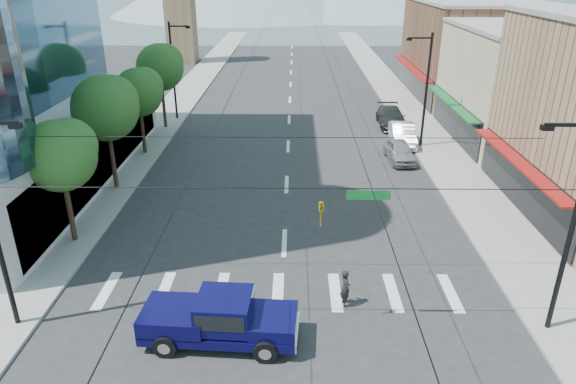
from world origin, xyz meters
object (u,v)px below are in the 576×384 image
object	(u,v)px
parked_car_near	(400,151)
parked_car_mid	(402,134)
pedestrian	(345,288)
parked_car_far	(391,117)
pickup_truck	(219,318)

from	to	relation	value
parked_car_near	parked_car_mid	xyz separation A→B (m)	(0.94, 3.91, 0.08)
pedestrian	parked_car_far	bearing A→B (deg)	-28.89
pedestrian	parked_car_mid	size ratio (longest dim) A/B	0.34
pickup_truck	pedestrian	xyz separation A→B (m)	(5.10, 2.40, -0.21)
parked_car_near	pedestrian	bearing A→B (deg)	-111.19
pickup_truck	parked_car_near	xyz separation A→B (m)	(10.84, 20.58, -0.31)
parked_car_mid	pedestrian	bearing A→B (deg)	-103.81
pedestrian	parked_car_near	xyz separation A→B (m)	(5.73, 18.18, -0.10)
parked_car_near	parked_car_mid	size ratio (longest dim) A/B	0.87
pickup_truck	parked_car_mid	distance (m)	27.18
parked_car_near	parked_car_far	size ratio (longest dim) A/B	0.79
pickup_truck	parked_car_near	bearing A→B (deg)	65.90
pedestrian	parked_car_near	world-z (taller)	pedestrian
parked_car_mid	parked_car_near	bearing A→B (deg)	-100.50
pedestrian	parked_car_far	size ratio (longest dim) A/B	0.30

